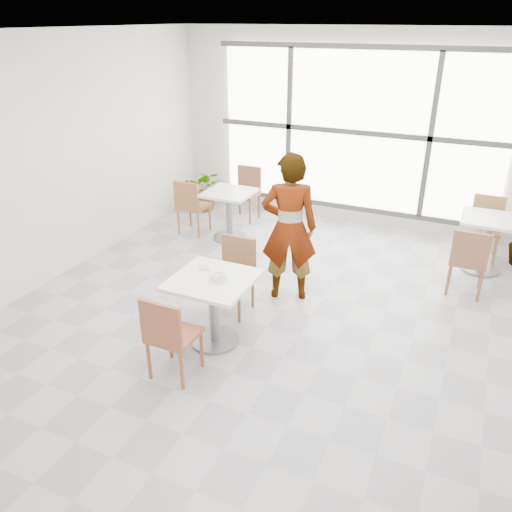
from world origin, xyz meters
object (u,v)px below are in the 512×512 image
at_px(bg_chair_right_near, 469,258).
at_px(bg_table_right, 487,236).
at_px(chair_near, 169,333).
at_px(plant_left, 205,190).
at_px(oatmeal_bowl, 218,276).
at_px(coffee_cup, 204,266).
at_px(bg_chair_left_far, 247,189).
at_px(person, 289,228).
at_px(bg_table_left, 229,208).
at_px(main_table, 213,298).
at_px(bg_chair_right_far, 486,223).
at_px(chair_far, 235,270).
at_px(bg_chair_left_near, 191,204).

bearing_deg(bg_chair_right_near, bg_table_right, -101.59).
xyz_separation_m(chair_near, plant_left, (-1.99, 4.16, -0.13)).
height_order(oatmeal_bowl, bg_table_right, oatmeal_bowl).
height_order(coffee_cup, bg_chair_left_far, bg_chair_left_far).
xyz_separation_m(person, bg_table_left, (-1.45, 1.30, -0.41)).
bearing_deg(main_table, bg_chair_right_far, 54.62).
xyz_separation_m(person, bg_chair_right_near, (1.96, 0.91, -0.39)).
relative_size(chair_near, bg_chair_right_near, 1.00).
relative_size(chair_far, bg_table_left, 1.16).
distance_m(main_table, chair_far, 0.71).
bearing_deg(bg_chair_left_near, bg_table_left, -170.91).
height_order(main_table, bg_chair_right_far, bg_chair_right_far).
xyz_separation_m(bg_table_right, bg_chair_right_far, (-0.03, 0.48, 0.01)).
relative_size(chair_near, coffee_cup, 5.47).
xyz_separation_m(bg_chair_left_far, plant_left, (-0.82, 0.04, -0.13)).
distance_m(chair_far, plant_left, 3.40).
distance_m(bg_chair_left_far, bg_chair_right_near, 3.78).
relative_size(bg_table_right, bg_chair_right_far, 0.86).
distance_m(chair_far, bg_chair_right_far, 3.74).
height_order(main_table, chair_far, chair_far).
distance_m(bg_chair_left_far, bg_chair_right_far, 3.70).
distance_m(bg_table_left, bg_chair_left_near, 0.63).
distance_m(person, bg_table_right, 2.78).
bearing_deg(plant_left, chair_near, -64.45).
bearing_deg(chair_far, main_table, -81.21).
relative_size(coffee_cup, bg_chair_right_far, 0.18).
bearing_deg(bg_chair_left_far, plant_left, 177.12).
bearing_deg(person, plant_left, -63.99).
distance_m(main_table, bg_table_left, 2.76).
xyz_separation_m(bg_chair_right_near, bg_chair_right_far, (0.14, 1.30, 0.00)).
relative_size(main_table, bg_chair_right_near, 0.92).
bearing_deg(bg_chair_left_near, bg_table_right, -172.67).
xyz_separation_m(bg_chair_left_near, bg_chair_right_near, (4.04, -0.29, 0.00)).
bearing_deg(bg_chair_right_near, oatmeal_bowl, 43.86).
xyz_separation_m(bg_table_left, plant_left, (-0.96, 0.95, -0.12)).
bearing_deg(bg_chair_right_near, main_table, 42.84).
bearing_deg(bg_chair_right_far, chair_near, -121.44).
xyz_separation_m(bg_chair_left_near, bg_chair_right_far, (4.18, 1.02, 0.00)).
relative_size(main_table, oatmeal_bowl, 3.81).
bearing_deg(oatmeal_bowl, chair_far, 104.08).
bearing_deg(coffee_cup, bg_chair_left_far, 108.04).
bearing_deg(bg_table_left, coffee_cup, -68.64).
height_order(main_table, bg_chair_right_near, bg_chair_right_near).
distance_m(chair_far, bg_chair_left_near, 2.37).
bearing_deg(bg_chair_left_near, bg_chair_right_far, -166.31).
xyz_separation_m(chair_near, bg_chair_left_far, (-1.17, 4.12, 0.00)).
bearing_deg(person, chair_near, 56.40).
bearing_deg(bg_table_right, bg_table_left, -172.97).
relative_size(main_table, bg_table_left, 1.07).
bearing_deg(person, main_table, 53.32).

